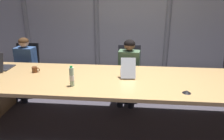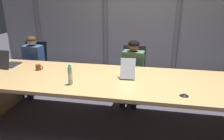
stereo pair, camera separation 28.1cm
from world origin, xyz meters
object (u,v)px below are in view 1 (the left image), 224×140
(person_left_mid, at_px, (128,67))
(laptop_left_mid, at_px, (128,71))
(water_bottle_secondary, at_px, (72,77))
(laptop_left_end, at_px, (2,66))
(office_chair_left_mid, at_px, (129,78))
(person_left_end, at_px, (24,64))
(coffee_mug_near, at_px, (35,70))
(conference_mic_middle, at_px, (187,92))
(office_chair_left_end, at_px, (28,75))

(person_left_mid, bearing_deg, laptop_left_mid, 5.97)
(water_bottle_secondary, bearing_deg, person_left_mid, 57.92)
(laptop_left_end, relative_size, office_chair_left_mid, 0.39)
(laptop_left_end, xyz_separation_m, person_left_end, (0.04, 0.61, -0.17))
(coffee_mug_near, bearing_deg, person_left_mid, 25.67)
(office_chair_left_mid, relative_size, coffee_mug_near, 7.88)
(laptop_left_mid, distance_m, coffee_mug_near, 1.44)
(office_chair_left_mid, distance_m, conference_mic_middle, 1.64)
(laptop_left_mid, relative_size, office_chair_left_mid, 0.49)
(laptop_left_end, bearing_deg, water_bottle_secondary, -112.59)
(laptop_left_end, xyz_separation_m, person_left_mid, (2.02, 0.61, -0.15))
(office_chair_left_end, relative_size, person_left_end, 0.86)
(office_chair_left_end, relative_size, person_left_mid, 0.86)
(office_chair_left_end, bearing_deg, laptop_left_end, -5.11)
(laptop_left_end, distance_m, office_chair_left_mid, 2.21)
(water_bottle_secondary, bearing_deg, person_left_end, 137.55)
(water_bottle_secondary, bearing_deg, office_chair_left_end, 134.59)
(person_left_mid, bearing_deg, office_chair_left_mid, -176.29)
(laptop_left_mid, relative_size, water_bottle_secondary, 1.71)
(person_left_end, bearing_deg, office_chair_left_mid, 99.23)
(laptop_left_end, bearing_deg, laptop_left_mid, -90.81)
(water_bottle_secondary, bearing_deg, conference_mic_middle, -3.31)
(laptop_left_end, height_order, conference_mic_middle, laptop_left_end)
(office_chair_left_end, bearing_deg, water_bottle_secondary, 39.39)
(coffee_mug_near, distance_m, conference_mic_middle, 2.26)
(office_chair_left_mid, bearing_deg, laptop_left_end, -69.17)
(office_chair_left_mid, xyz_separation_m, person_left_end, (-1.98, -0.17, 0.28))
(laptop_left_end, height_order, person_left_end, person_left_end)
(office_chair_left_end, height_order, water_bottle_secondary, water_bottle_secondary)
(laptop_left_end, bearing_deg, office_chair_left_end, 0.10)
(laptop_left_end, bearing_deg, person_left_mid, -73.08)
(office_chair_left_mid, relative_size, person_left_end, 0.86)
(person_left_mid, height_order, coffee_mug_near, person_left_mid)
(laptop_left_end, height_order, water_bottle_secondary, laptop_left_end)
(person_left_end, bearing_deg, water_bottle_secondary, 51.95)
(person_left_mid, relative_size, coffee_mug_near, 9.16)
(conference_mic_middle, bearing_deg, coffee_mug_near, 165.99)
(coffee_mug_near, bearing_deg, laptop_left_end, 172.30)
(laptop_left_mid, xyz_separation_m, person_left_end, (-1.98, 0.64, -0.16))
(coffee_mug_near, relative_size, conference_mic_middle, 1.13)
(laptop_left_mid, height_order, office_chair_left_mid, laptop_left_mid)
(office_chair_left_end, xyz_separation_m, person_left_mid, (2.02, -0.16, 0.29))
(office_chair_left_end, distance_m, person_left_end, 0.33)
(laptop_left_end, bearing_deg, conference_mic_middle, -102.70)
(water_bottle_secondary, bearing_deg, laptop_left_mid, 35.18)
(office_chair_left_mid, distance_m, water_bottle_secondary, 1.59)
(office_chair_left_end, bearing_deg, coffee_mug_near, 28.98)
(person_left_mid, bearing_deg, office_chair_left_end, -88.76)
(office_chair_left_end, distance_m, water_bottle_secondary, 1.92)
(office_chair_left_end, height_order, person_left_mid, person_left_mid)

